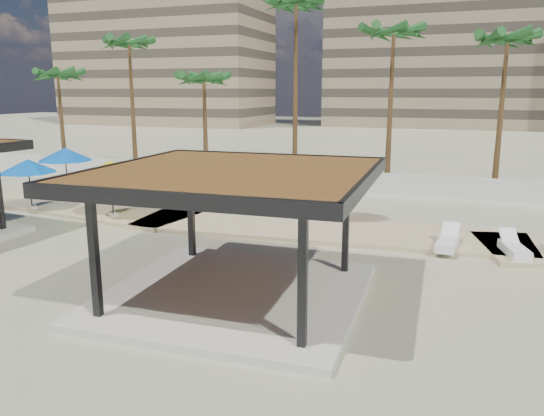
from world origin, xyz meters
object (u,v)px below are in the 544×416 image
Objects in this scene: pavilion_central at (234,222)px; umbrella_a at (28,166)px; lounger_a at (123,197)px; lounger_b at (448,242)px; umbrella_c at (344,170)px.

pavilion_central is 2.26× the size of umbrella_a.
umbrella_a is at bearing 151.99° from pavilion_central.
pavilion_central is 3.64× the size of lounger_a.
umbrella_a is at bearing 130.47° from lounger_a.
umbrella_a is 19.15m from lounger_b.
lounger_a reaches higher than lounger_b.
pavilion_central is at bearing -95.03° from umbrella_c.
pavilion_central is 14.42m from lounger_a.
lounger_b is at bearing -34.02° from umbrella_c.
lounger_a is at bearing 84.34° from lounger_b.
pavilion_central reaches higher than umbrella_a.
pavilion_central is at bearing -25.64° from umbrella_a.
umbrella_a is at bearing -167.84° from umbrella_c.
lounger_b is at bearing 48.23° from pavilion_central.
pavilion_central reaches higher than umbrella_c.
lounger_b is (19.06, 0.04, -1.84)m from umbrella_a.
lounger_a is (3.04, 3.05, -1.84)m from umbrella_a.
umbrella_a is 4.68m from lounger_a.
umbrella_a is 1.68× the size of lounger_b.
lounger_b is (5.41, 6.59, -1.84)m from pavilion_central.
pavilion_central is 8.73m from lounger_b.
pavilion_central is 3.80× the size of lounger_b.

